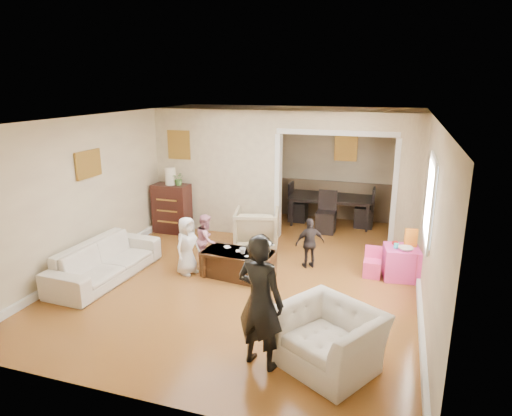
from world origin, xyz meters
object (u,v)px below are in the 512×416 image
(child_kneel_b, at_px, (206,240))
(dresser, at_px, (172,208))
(armchair_back, at_px, (257,228))
(adult_person, at_px, (260,301))
(armchair_front, at_px, (329,338))
(cyan_cup, at_px, (396,246))
(sofa, at_px, (105,261))
(play_table, at_px, (401,263))
(child_kneel_a, at_px, (187,246))
(table_lamp, at_px, (170,176))
(child_toddler, at_px, (310,243))
(coffee_table, at_px, (238,264))
(coffee_cup, at_px, (243,251))
(dining_table, at_px, (330,210))

(child_kneel_b, bearing_deg, dresser, 32.90)
(armchair_back, bearing_deg, adult_person, 95.23)
(armchair_front, relative_size, child_kneel_b, 1.15)
(armchair_front, height_order, adult_person, adult_person)
(dresser, bearing_deg, cyan_cup, -12.42)
(sofa, height_order, armchair_back, armchair_back)
(play_table, bearing_deg, child_kneel_a, -164.81)
(table_lamp, height_order, child_toddler, table_lamp)
(coffee_table, bearing_deg, child_kneel_a, -169.99)
(play_table, bearing_deg, dresser, 168.41)
(table_lamp, bearing_deg, cyan_cup, -12.42)
(dresser, relative_size, play_table, 1.91)
(sofa, height_order, dresser, dresser)
(table_lamp, xyz_separation_m, coffee_cup, (2.25, -1.80, -0.74))
(armchair_front, height_order, child_toddler, child_toddler)
(adult_person, xyz_separation_m, child_kneel_a, (-1.92, 2.04, -0.29))
(dining_table, bearing_deg, armchair_front, -84.45)
(dresser, relative_size, coffee_table, 0.90)
(sofa, xyz_separation_m, table_lamp, (-0.09, 2.48, 0.92))
(dresser, height_order, child_toddler, dresser)
(dining_table, bearing_deg, child_kneel_a, -121.01)
(coffee_cup, distance_m, dining_table, 3.53)
(armchair_back, distance_m, child_kneel_a, 1.72)
(child_kneel_a, bearing_deg, coffee_table, -62.07)
(armchair_back, bearing_deg, table_lamp, -22.74)
(armchair_back, bearing_deg, sofa, 34.77)
(sofa, xyz_separation_m, coffee_table, (2.06, 0.73, -0.09))
(child_kneel_b, bearing_deg, adult_person, -156.74)
(coffee_cup, bearing_deg, dresser, 141.34)
(dresser, distance_m, coffee_cup, 2.88)
(play_table, relative_size, dining_table, 0.30)
(dresser, relative_size, cyan_cup, 13.09)
(adult_person, bearing_deg, table_lamp, -35.47)
(dresser, distance_m, adult_person, 5.09)
(cyan_cup, xyz_separation_m, child_kneel_a, (-3.32, -0.88, -0.07))
(coffee_table, relative_size, dining_table, 0.63)
(dresser, distance_m, child_kneel_a, 2.30)
(dresser, bearing_deg, dining_table, 26.99)
(cyan_cup, bearing_deg, armchair_back, 165.44)
(sofa, relative_size, child_toddler, 2.33)
(child_kneel_a, bearing_deg, armchair_front, -106.50)
(table_lamp, distance_m, child_toddler, 3.44)
(armchair_front, xyz_separation_m, play_table, (0.76, 2.76, -0.08))
(armchair_front, xyz_separation_m, coffee_table, (-1.82, 1.98, -0.13))
(coffee_table, bearing_deg, coffee_cup, -26.57)
(adult_person, xyz_separation_m, child_kneel_b, (-1.77, 2.49, -0.33))
(cyan_cup, height_order, child_toddler, child_toddler)
(armchair_front, xyz_separation_m, child_kneel_b, (-2.52, 2.28, 0.12))
(dining_table, xyz_separation_m, child_toddler, (0.04, -2.60, 0.12))
(table_lamp, bearing_deg, child_kneel_b, -45.02)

